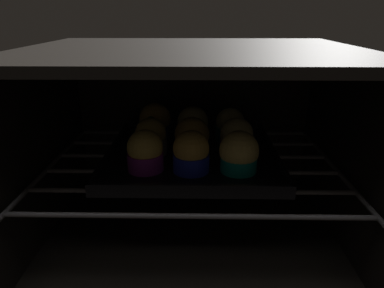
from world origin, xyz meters
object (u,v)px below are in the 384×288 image
at_px(baking_tray, 192,155).
at_px(muffin_row0_col1, 192,153).
at_px(muffin_row0_col0, 145,152).
at_px(muffin_row2_col0, 155,122).
at_px(muffin_row2_col2, 230,126).
at_px(muffin_row1_col0, 151,137).
at_px(muffin_row2_col1, 192,125).
at_px(muffin_row1_col1, 191,138).
at_px(muffin_row1_col2, 236,138).
at_px(muffin_row0_col2, 239,154).

xyz_separation_m(baking_tray, muffin_row0_col1, (0.00, -0.08, 0.04)).
distance_m(muffin_row0_col0, muffin_row2_col0, 0.17).
height_order(muffin_row0_col1, muffin_row2_col2, muffin_row0_col1).
bearing_deg(muffin_row0_col0, muffin_row1_col0, 90.32).
bearing_deg(muffin_row2_col1, muffin_row0_col1, -89.10).
xyz_separation_m(muffin_row1_col1, muffin_row1_col2, (0.09, 0.00, -0.00)).
bearing_deg(muffin_row2_col1, muffin_row2_col0, 178.64).
relative_size(muffin_row2_col0, muffin_row2_col2, 1.12).
distance_m(baking_tray, muffin_row2_col1, 0.09).
bearing_deg(muffin_row2_col0, muffin_row1_col0, -88.98).
distance_m(muffin_row1_col0, muffin_row1_col2, 0.17).
distance_m(muffin_row0_col2, muffin_row1_col2, 0.08).
bearing_deg(muffin_row1_col1, muffin_row1_col2, 0.53).
height_order(baking_tray, muffin_row1_col1, muffin_row1_col1).
xyz_separation_m(muffin_row0_col0, muffin_row2_col0, (-0.00, 0.17, 0.00)).
relative_size(muffin_row0_col1, muffin_row1_col0, 1.03).
bearing_deg(muffin_row0_col1, muffin_row1_col1, 92.55).
distance_m(muffin_row1_col2, muffin_row2_col2, 0.08).
bearing_deg(muffin_row2_col0, muffin_row0_col0, -89.32).
xyz_separation_m(muffin_row1_col2, muffin_row2_col1, (-0.09, 0.09, -0.00)).
bearing_deg(muffin_row2_col0, baking_tray, -46.55).
relative_size(muffin_row1_col2, muffin_row2_col1, 1.00).
relative_size(muffin_row1_col1, muffin_row1_col2, 1.02).
xyz_separation_m(muffin_row1_col0, muffin_row1_col2, (0.17, -0.00, 0.00)).
xyz_separation_m(muffin_row0_col1, muffin_row1_col2, (0.08, 0.08, -0.00)).
bearing_deg(muffin_row0_col1, muffin_row2_col0, 115.81).
bearing_deg(muffin_row1_col1, muffin_row0_col2, -43.50).
bearing_deg(muffin_row0_col2, muffin_row2_col0, 133.97).
relative_size(baking_tray, muffin_row1_col1, 4.44).
relative_size(muffin_row0_col0, muffin_row1_col1, 0.99).
bearing_deg(baking_tray, muffin_row0_col1, -89.25).
xyz_separation_m(muffin_row0_col2, muffin_row2_col2, (-0.00, 0.16, -0.00)).
relative_size(baking_tray, muffin_row0_col2, 4.48).
height_order(muffin_row1_col0, muffin_row1_col2, same).
xyz_separation_m(muffin_row1_col1, muffin_row2_col0, (-0.08, 0.09, 0.00)).
xyz_separation_m(muffin_row1_col2, muffin_row2_col2, (-0.01, 0.08, -0.00)).
xyz_separation_m(muffin_row1_col0, muffin_row2_col1, (0.08, 0.08, -0.00)).
distance_m(muffin_row1_col2, muffin_row2_col1, 0.12).
height_order(muffin_row0_col2, muffin_row2_col1, same).
height_order(muffin_row1_col0, muffin_row2_col0, muffin_row2_col0).
bearing_deg(muffin_row2_col0, muffin_row0_col1, -64.19).
bearing_deg(muffin_row2_col1, baking_tray, -88.96).
height_order(muffin_row0_col2, muffin_row2_col2, muffin_row0_col2).
relative_size(muffin_row1_col1, muffin_row2_col2, 1.04).
bearing_deg(muffin_row0_col0, baking_tray, 45.36).
height_order(muffin_row0_col0, muffin_row2_col0, muffin_row2_col0).
relative_size(muffin_row1_col0, muffin_row2_col2, 1.02).
xyz_separation_m(muffin_row0_col2, muffin_row1_col0, (-0.16, 0.08, 0.00)).
distance_m(muffin_row0_col1, muffin_row2_col0, 0.19).
height_order(muffin_row1_col0, muffin_row2_col1, same).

